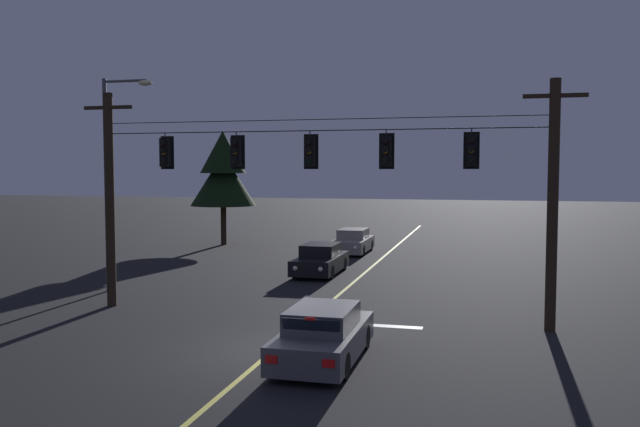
% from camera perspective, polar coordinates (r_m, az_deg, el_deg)
% --- Properties ---
extents(ground_plane, '(180.00, 180.00, 0.00)m').
position_cam_1_polar(ground_plane, '(17.59, -4.17, -11.89)').
color(ground_plane, black).
extents(lane_centre_stripe, '(0.14, 60.00, 0.01)m').
position_cam_1_polar(lane_centre_stripe, '(27.12, 2.61, -6.29)').
color(lane_centre_stripe, '#D1C64C').
rests_on(lane_centre_stripe, ground).
extents(stop_bar_paint, '(3.40, 0.36, 0.01)m').
position_cam_1_polar(stop_bar_paint, '(20.43, 4.12, -9.66)').
color(stop_bar_paint, silver).
rests_on(stop_bar_paint, ground).
extents(signal_span_assembly, '(16.36, 0.32, 7.41)m').
position_cam_1_polar(signal_span_assembly, '(20.88, -0.67, 1.32)').
color(signal_span_assembly, '#2D2116').
rests_on(signal_span_assembly, ground).
extents(traffic_light_leftmost, '(0.48, 0.41, 1.22)m').
position_cam_1_polar(traffic_light_leftmost, '(22.72, -13.36, 5.21)').
color(traffic_light_leftmost, black).
extents(traffic_light_left_inner, '(0.48, 0.41, 1.22)m').
position_cam_1_polar(traffic_light_left_inner, '(21.66, -7.33, 5.35)').
color(traffic_light_left_inner, black).
extents(traffic_light_centre, '(0.48, 0.41, 1.22)m').
position_cam_1_polar(traffic_light_centre, '(20.87, -0.90, 5.44)').
color(traffic_light_centre, black).
extents(traffic_light_right_inner, '(0.48, 0.41, 1.22)m').
position_cam_1_polar(traffic_light_right_inner, '(20.37, 5.77, 5.46)').
color(traffic_light_right_inner, black).
extents(traffic_light_rightmost, '(0.48, 0.41, 1.22)m').
position_cam_1_polar(traffic_light_rightmost, '(20.15, 13.06, 5.40)').
color(traffic_light_rightmost, black).
extents(car_waiting_near_lane, '(1.80, 4.33, 1.39)m').
position_cam_1_polar(car_waiting_near_lane, '(16.52, 0.28, -10.60)').
color(car_waiting_near_lane, '#4C4C51').
rests_on(car_waiting_near_lane, ground).
extents(car_oncoming_lead, '(1.80, 4.42, 1.39)m').
position_cam_1_polar(car_oncoming_lead, '(29.95, 0.03, -4.08)').
color(car_oncoming_lead, black).
rests_on(car_oncoming_lead, ground).
extents(car_oncoming_trailing, '(1.80, 4.42, 1.39)m').
position_cam_1_polar(car_oncoming_trailing, '(37.52, 2.89, -2.48)').
color(car_oncoming_trailing, gray).
rests_on(car_oncoming_trailing, ground).
extents(street_lamp_corner, '(2.11, 0.30, 8.28)m').
position_cam_1_polar(street_lamp_corner, '(26.63, -17.61, 4.05)').
color(street_lamp_corner, '#4C4F54').
rests_on(street_lamp_corner, ground).
extents(tree_verge_far, '(4.14, 4.14, 7.25)m').
position_cam_1_polar(tree_verge_far, '(41.96, -8.45, 3.61)').
color(tree_verge_far, '#332316').
rests_on(tree_verge_far, ground).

